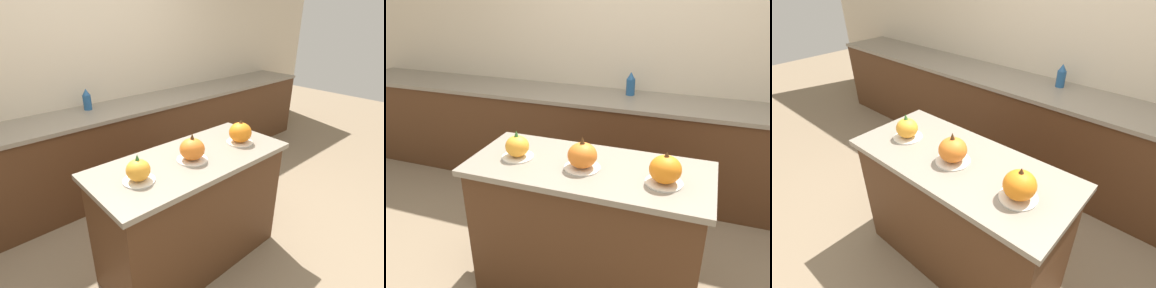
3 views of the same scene
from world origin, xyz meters
TOP-DOWN VIEW (x-y plane):
  - ground_plane at (0.00, 0.00)m, footprint 12.00×12.00m
  - wall_back at (0.00, 1.66)m, footprint 8.00×0.06m
  - kitchen_island at (0.00, 0.00)m, footprint 1.39×0.61m
  - back_counter at (0.00, 1.33)m, footprint 6.00×0.60m
  - pumpkin_cake_left at (-0.43, -0.03)m, footprint 0.19×0.19m
  - pumpkin_cake_center at (-0.02, -0.03)m, footprint 0.21×0.21m
  - pumpkin_cake_right at (0.43, -0.05)m, footprint 0.20×0.20m
  - bottle_tall at (-0.08, 1.46)m, footprint 0.08×0.08m

SIDE VIEW (x-z plane):
  - ground_plane at x=0.00m, z-range 0.00..0.00m
  - kitchen_island at x=0.00m, z-range 0.00..0.89m
  - back_counter at x=0.00m, z-range 0.00..0.89m
  - pumpkin_cake_left at x=-0.43m, z-range 0.86..1.04m
  - pumpkin_cake_center at x=-0.02m, z-range 0.86..1.05m
  - pumpkin_cake_right at x=0.43m, z-range 0.87..1.05m
  - bottle_tall at x=-0.08m, z-range 0.89..1.10m
  - wall_back at x=0.00m, z-range 0.00..2.50m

